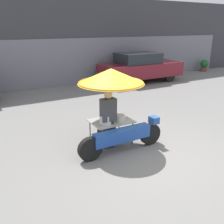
{
  "coord_description": "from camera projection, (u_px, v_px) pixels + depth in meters",
  "views": [
    {
      "loc": [
        -3.38,
        -4.42,
        2.99
      ],
      "look_at": [
        -0.41,
        0.85,
        0.9
      ],
      "focal_mm": 40.0,
      "sensor_mm": 36.0,
      "label": 1
    }
  ],
  "objects": [
    {
      "name": "potted_plant",
      "position": [
        204.0,
        65.0,
        17.31
      ],
      "size": [
        0.56,
        0.56,
        0.81
      ],
      "color": "brown",
      "rests_on": "ground"
    },
    {
      "name": "vendor_motorcycle_cart",
      "position": [
        113.0,
        89.0,
        6.18
      ],
      "size": [
        2.33,
        1.67,
        2.01
      ],
      "color": "black",
      "rests_on": "ground"
    },
    {
      "name": "ground_plane",
      "position": [
        143.0,
        153.0,
        6.19
      ],
      "size": [
        36.0,
        36.0,
        0.0
      ],
      "primitive_type": "plane",
      "color": "slate"
    },
    {
      "name": "shopfront_building",
      "position": [
        41.0,
        42.0,
        13.0
      ],
      "size": [
        28.0,
        2.06,
        4.44
      ],
      "color": "#38383D",
      "rests_on": "ground"
    },
    {
      "name": "vendor_person",
      "position": [
        108.0,
        117.0,
        6.23
      ],
      "size": [
        0.38,
        0.22,
        1.52
      ],
      "color": "#2D2D33",
      "rests_on": "ground"
    },
    {
      "name": "parked_car",
      "position": [
        140.0,
        67.0,
        13.84
      ],
      "size": [
        4.7,
        1.77,
        1.62
      ],
      "color": "black",
      "rests_on": "ground"
    }
  ]
}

